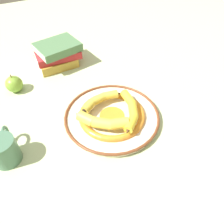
{
  "coord_description": "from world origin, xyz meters",
  "views": [
    {
      "loc": [
        -0.23,
        -0.46,
        0.59
      ],
      "look_at": [
        0.01,
        0.02,
        0.04
      ],
      "focal_mm": 35.0,
      "sensor_mm": 36.0,
      "label": 1
    }
  ],
  "objects": [
    {
      "name": "ground_plane",
      "position": [
        0.0,
        0.0,
        0.0
      ],
      "size": [
        2.8,
        2.8,
        0.0
      ],
      "primitive_type": "plane",
      "color": "#B2C693"
    },
    {
      "name": "banana_c",
      "position": [
        -0.04,
        -0.01,
        0.05
      ],
      "size": [
        0.16,
        0.14,
        0.04
      ],
      "rotation": [
        0.0,
        0.0,
        11.9
      ],
      "color": "yellow",
      "rests_on": "decorative_bowl"
    },
    {
      "name": "book_stack",
      "position": [
        -0.05,
        0.46,
        0.06
      ],
      "size": [
        0.21,
        0.17,
        0.11
      ],
      "rotation": [
        0.0,
        0.0,
        3.23
      ],
      "color": "#B28933",
      "rests_on": "ground_plane"
    },
    {
      "name": "banana_b",
      "position": [
        -0.0,
        0.09,
        0.05
      ],
      "size": [
        0.17,
        0.07,
        0.03
      ],
      "rotation": [
        0.0,
        0.0,
        9.62
      ],
      "color": "gold",
      "rests_on": "decorative_bowl"
    },
    {
      "name": "coffee_mug",
      "position": [
        -0.35,
        0.02,
        0.05
      ],
      "size": [
        0.08,
        0.13,
        0.09
      ],
      "rotation": [
        0.0,
        0.0,
        1.34
      ],
      "color": "#477056",
      "rests_on": "ground_plane"
    },
    {
      "name": "apple",
      "position": [
        -0.27,
        0.35,
        0.03
      ],
      "size": [
        0.07,
        0.07,
        0.08
      ],
      "color": "olive",
      "rests_on": "ground_plane"
    },
    {
      "name": "decorative_bowl",
      "position": [
        0.01,
        0.02,
        0.01
      ],
      "size": [
        0.34,
        0.34,
        0.03
      ],
      "color": "beige",
      "rests_on": "ground_plane"
    },
    {
      "name": "banana_a",
      "position": [
        0.07,
        -0.01,
        0.05
      ],
      "size": [
        0.11,
        0.19,
        0.03
      ],
      "rotation": [
        0.0,
        0.0,
        7.42
      ],
      "color": "yellow",
      "rests_on": "decorative_bowl"
    }
  ]
}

